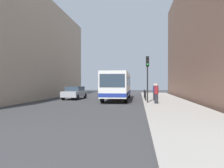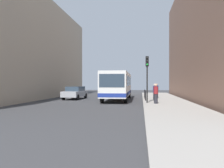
{
  "view_description": "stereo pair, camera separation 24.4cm",
  "coord_description": "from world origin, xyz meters",
  "px_view_note": "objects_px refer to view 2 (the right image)",
  "views": [
    {
      "loc": [
        2.78,
        -21.41,
        1.89
      ],
      "look_at": [
        0.03,
        1.76,
        1.79
      ],
      "focal_mm": 36.18,
      "sensor_mm": 36.0,
      "label": 1
    },
    {
      "loc": [
        3.02,
        -21.38,
        1.89
      ],
      "look_at": [
        0.03,
        1.76,
        1.79
      ],
      "focal_mm": 36.18,
      "sensor_mm": 36.0,
      "label": 2
    }
  ],
  "objects_px": {
    "bus": "(118,84)",
    "pedestrian_near_signal": "(156,94)",
    "traffic_light": "(147,70)",
    "pedestrian_mid_sidewalk": "(155,92)",
    "bollard_mid": "(145,95)",
    "bollard_near": "(145,96)",
    "pedestrian_far_sidewalk": "(157,91)",
    "bollard_far": "(145,94)",
    "car_beside_bus": "(75,92)",
    "car_behind_bus": "(121,90)"
  },
  "relations": [
    {
      "from": "car_behind_bus",
      "to": "traffic_light",
      "type": "bearing_deg",
      "value": 101.21
    },
    {
      "from": "bollard_near",
      "to": "pedestrian_mid_sidewalk",
      "type": "relative_size",
      "value": 0.57
    },
    {
      "from": "car_behind_bus",
      "to": "bollard_far",
      "type": "height_order",
      "value": "car_behind_bus"
    },
    {
      "from": "bus",
      "to": "car_behind_bus",
      "type": "xyz_separation_m",
      "value": [
        -0.6,
        11.38,
        -0.94
      ]
    },
    {
      "from": "car_beside_bus",
      "to": "bollard_mid",
      "type": "height_order",
      "value": "car_beside_bus"
    },
    {
      "from": "car_beside_bus",
      "to": "bollard_far",
      "type": "xyz_separation_m",
      "value": [
        8.12,
        1.76,
        -0.16
      ]
    },
    {
      "from": "pedestrian_near_signal",
      "to": "car_beside_bus",
      "type": "bearing_deg",
      "value": 9.39
    },
    {
      "from": "bollard_mid",
      "to": "pedestrian_near_signal",
      "type": "xyz_separation_m",
      "value": [
        0.81,
        -5.56,
        0.36
      ]
    },
    {
      "from": "car_behind_bus",
      "to": "traffic_light",
      "type": "relative_size",
      "value": 1.08
    },
    {
      "from": "bus",
      "to": "pedestrian_mid_sidewalk",
      "type": "distance_m",
      "value": 4.6
    },
    {
      "from": "bus",
      "to": "bollard_mid",
      "type": "xyz_separation_m",
      "value": [
        3.02,
        -0.26,
        -1.1
      ]
    },
    {
      "from": "bus",
      "to": "pedestrian_far_sidewalk",
      "type": "bearing_deg",
      "value": -159.91
    },
    {
      "from": "pedestrian_far_sidewalk",
      "to": "car_beside_bus",
      "type": "bearing_deg",
      "value": -68.42
    },
    {
      "from": "bollard_mid",
      "to": "pedestrian_mid_sidewalk",
      "type": "bearing_deg",
      "value": -64.25
    },
    {
      "from": "traffic_light",
      "to": "pedestrian_near_signal",
      "type": "relative_size",
      "value": 2.45
    },
    {
      "from": "traffic_light",
      "to": "pedestrian_mid_sidewalk",
      "type": "relative_size",
      "value": 2.46
    },
    {
      "from": "car_behind_bus",
      "to": "bollard_far",
      "type": "bearing_deg",
      "value": 109.98
    },
    {
      "from": "car_behind_bus",
      "to": "bollard_near",
      "type": "relative_size",
      "value": 4.68
    },
    {
      "from": "bus",
      "to": "bollard_mid",
      "type": "bearing_deg",
      "value": 174.86
    },
    {
      "from": "bollard_mid",
      "to": "bollard_far",
      "type": "xyz_separation_m",
      "value": [
        0.0,
        2.42,
        0.0
      ]
    },
    {
      "from": "car_behind_bus",
      "to": "pedestrian_near_signal",
      "type": "distance_m",
      "value": 17.76
    },
    {
      "from": "bollard_mid",
      "to": "pedestrian_far_sidewalk",
      "type": "bearing_deg",
      "value": 53.62
    },
    {
      "from": "bollard_mid",
      "to": "pedestrian_far_sidewalk",
      "type": "xyz_separation_m",
      "value": [
        1.4,
        1.9,
        0.36
      ]
    },
    {
      "from": "car_beside_bus",
      "to": "pedestrian_near_signal",
      "type": "bearing_deg",
      "value": 147.97
    },
    {
      "from": "car_beside_bus",
      "to": "bollard_near",
      "type": "xyz_separation_m",
      "value": [
        8.12,
        -3.09,
        -0.16
      ]
    },
    {
      "from": "bollard_mid",
      "to": "bollard_near",
      "type": "bearing_deg",
      "value": -90.0
    },
    {
      "from": "bollard_near",
      "to": "bollard_far",
      "type": "distance_m",
      "value": 4.85
    },
    {
      "from": "bus",
      "to": "pedestrian_far_sidewalk",
      "type": "relative_size",
      "value": 6.57
    },
    {
      "from": "car_behind_bus",
      "to": "bollard_near",
      "type": "height_order",
      "value": "car_behind_bus"
    },
    {
      "from": "car_behind_bus",
      "to": "pedestrian_far_sidewalk",
      "type": "distance_m",
      "value": 10.95
    },
    {
      "from": "traffic_light",
      "to": "pedestrian_far_sidewalk",
      "type": "xyz_separation_m",
      "value": [
        1.3,
        6.78,
        -2.02
      ]
    },
    {
      "from": "car_behind_bus",
      "to": "bollard_far",
      "type": "distance_m",
      "value": 9.89
    },
    {
      "from": "traffic_light",
      "to": "bollard_near",
      "type": "bearing_deg",
      "value": 92.33
    },
    {
      "from": "bollard_far",
      "to": "bus",
      "type": "bearing_deg",
      "value": -144.32
    },
    {
      "from": "bus",
      "to": "car_behind_bus",
      "type": "relative_size",
      "value": 2.48
    },
    {
      "from": "bus",
      "to": "pedestrian_near_signal",
      "type": "relative_size",
      "value": 6.59
    },
    {
      "from": "car_beside_bus",
      "to": "traffic_light",
      "type": "height_order",
      "value": "traffic_light"
    },
    {
      "from": "bollard_near",
      "to": "pedestrian_near_signal",
      "type": "height_order",
      "value": "pedestrian_near_signal"
    },
    {
      "from": "pedestrian_near_signal",
      "to": "pedestrian_far_sidewalk",
      "type": "bearing_deg",
      "value": -50.2
    },
    {
      "from": "bus",
      "to": "pedestrian_near_signal",
      "type": "bearing_deg",
      "value": 123.09
    },
    {
      "from": "car_beside_bus",
      "to": "pedestrian_mid_sidewalk",
      "type": "height_order",
      "value": "pedestrian_mid_sidewalk"
    },
    {
      "from": "car_behind_bus",
      "to": "bollard_far",
      "type": "relative_size",
      "value": 4.68
    },
    {
      "from": "bollard_near",
      "to": "pedestrian_far_sidewalk",
      "type": "distance_m",
      "value": 4.56
    },
    {
      "from": "pedestrian_mid_sidewalk",
      "to": "pedestrian_far_sidewalk",
      "type": "distance_m",
      "value": 3.88
    },
    {
      "from": "pedestrian_mid_sidewalk",
      "to": "bus",
      "type": "bearing_deg",
      "value": 28.71
    },
    {
      "from": "bollard_near",
      "to": "bollard_mid",
      "type": "distance_m",
      "value": 2.42
    },
    {
      "from": "car_beside_bus",
      "to": "pedestrian_far_sidewalk",
      "type": "bearing_deg",
      "value": -169.75
    },
    {
      "from": "bollard_near",
      "to": "pedestrian_mid_sidewalk",
      "type": "height_order",
      "value": "pedestrian_mid_sidewalk"
    },
    {
      "from": "bollard_near",
      "to": "car_beside_bus",
      "type": "bearing_deg",
      "value": 159.13
    },
    {
      "from": "bus",
      "to": "car_beside_bus",
      "type": "distance_m",
      "value": 5.2
    }
  ]
}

